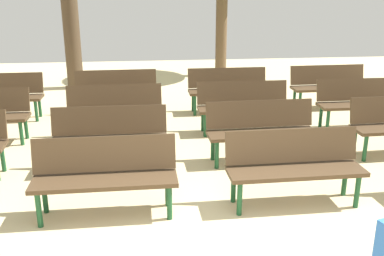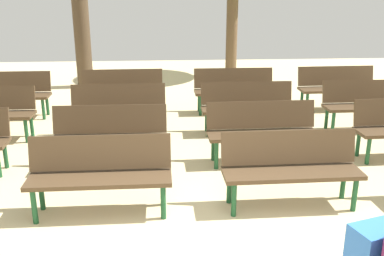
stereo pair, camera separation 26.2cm
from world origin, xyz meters
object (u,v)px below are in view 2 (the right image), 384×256
(bench_r0_c1, at_px, (100,170))
(tree_0, at_px, (82,29))
(bench_r0_c2, at_px, (291,164))
(bench_r3_c3, at_px, (337,85))
(bench_r2_c1, at_px, (119,107))
(bench_r3_c1, at_px, (122,89))
(bench_r3_c2, at_px, (234,87))
(bench_r2_c2, at_px, (247,104))
(bench_r1_c1, at_px, (110,133))
(bench_r1_c2, at_px, (262,128))
(bench_r2_c3, at_px, (368,102))
(bench_r3_c0, at_px, (8,92))

(bench_r0_c1, height_order, tree_0, tree_0)
(bench_r0_c2, bearing_deg, bench_r3_c3, 61.30)
(bench_r2_c1, xyz_separation_m, bench_r3_c3, (4.36, 1.41, 0.00))
(bench_r0_c1, distance_m, tree_0, 6.73)
(bench_r3_c1, distance_m, bench_r3_c2, 2.24)
(bench_r2_c1, distance_m, bench_r2_c2, 2.22)
(bench_r1_c1, distance_m, bench_r3_c2, 3.49)
(bench_r1_c2, relative_size, bench_r3_c3, 1.00)
(bench_r2_c3, bearing_deg, tree_0, 145.64)
(bench_r0_c1, bearing_deg, bench_r3_c2, 61.32)
(bench_r0_c2, xyz_separation_m, bench_r2_c1, (-2.23, 2.66, 0.00))
(bench_r3_c0, bearing_deg, bench_r1_c2, -30.37)
(bench_r2_c3, bearing_deg, bench_r0_c2, -128.69)
(bench_r2_c1, relative_size, bench_r2_c3, 1.00)
(bench_r1_c2, height_order, bench_r3_c1, same)
(bench_r2_c1, xyz_separation_m, bench_r2_c2, (2.22, 0.04, 0.00))
(bench_r0_c2, xyz_separation_m, bench_r3_c3, (2.13, 4.07, 0.00))
(bench_r2_c2, relative_size, bench_r3_c2, 1.00)
(bench_r2_c2, distance_m, bench_r3_c3, 2.54)
(bench_r2_c1, distance_m, bench_r2_c3, 4.39)
(bench_r2_c2, bearing_deg, bench_r1_c2, -91.06)
(bench_r3_c2, bearing_deg, bench_r3_c1, 179.66)
(bench_r3_c2, bearing_deg, bench_r3_c0, -179.03)
(bench_r0_c1, xyz_separation_m, bench_r3_c1, (-0.08, 4.04, 0.00))
(bench_r1_c1, bearing_deg, bench_r3_c3, 33.06)
(bench_r3_c0, bearing_deg, bench_r3_c2, 0.69)
(bench_r0_c2, bearing_deg, bench_r3_c0, 137.68)
(bench_r1_c2, relative_size, bench_r2_c1, 1.00)
(bench_r1_c2, bearing_deg, bench_r3_c2, 88.47)
(bench_r2_c2, xyz_separation_m, bench_r3_c0, (-4.46, 1.23, 0.00))
(bench_r0_c2, height_order, tree_0, tree_0)
(bench_r0_c1, distance_m, bench_r2_c3, 5.13)
(tree_0, bearing_deg, bench_r3_c2, -36.79)
(bench_r2_c3, xyz_separation_m, bench_r3_c1, (-4.44, 1.32, 0.00))
(bench_r0_c2, xyz_separation_m, bench_r1_c1, (-2.22, 1.27, 0.00))
(bench_r0_c2, distance_m, bench_r1_c2, 1.35)
(bench_r3_c2, distance_m, tree_0, 4.34)
(tree_0, bearing_deg, bench_r2_c1, -72.81)
(bench_r3_c1, bearing_deg, bench_r1_c1, -89.88)
(bench_r2_c2, height_order, bench_r3_c3, same)
(bench_r1_c1, bearing_deg, bench_r2_c3, 18.27)
(bench_r0_c1, distance_m, bench_r1_c2, 2.55)
(bench_r2_c3, bearing_deg, bench_r3_c0, 169.60)
(tree_0, bearing_deg, bench_r2_c3, -34.49)
(bench_r0_c2, distance_m, bench_r3_c3, 4.59)
(bench_r3_c2, relative_size, tree_0, 0.56)
(bench_r0_c1, height_order, bench_r3_c3, same)
(bench_r2_c1, distance_m, bench_r3_c2, 2.57)
(bench_r2_c3, height_order, bench_r3_c3, same)
(bench_r0_c2, bearing_deg, bench_r3_c2, 89.43)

